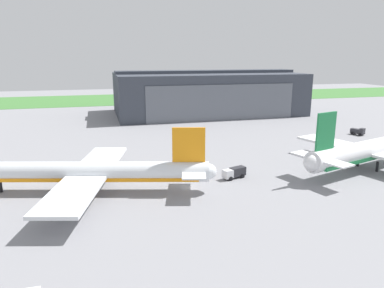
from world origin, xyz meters
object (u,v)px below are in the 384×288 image
maintenance_hangar (207,93)px  fuel_bowser (234,172)px  airliner_near_right (374,150)px  airliner_near_left (85,172)px  baggage_tug (358,131)px

maintenance_hangar → fuel_bowser: (-20.22, -84.61, -7.59)m
airliner_near_right → fuel_bowser: 32.70m
airliner_near_right → airliner_near_left: bearing=178.9°
maintenance_hangar → airliner_near_left: bearing=-120.3°
maintenance_hangar → baggage_tug: (33.16, -55.89, -7.65)m
maintenance_hangar → airliner_near_left: maintenance_hangar is taller
maintenance_hangar → baggage_tug: 65.44m
airliner_near_left → fuel_bowser: size_ratio=8.74×
maintenance_hangar → fuel_bowser: maintenance_hangar is taller
airliner_near_left → baggage_tug: airliner_near_left is taller
maintenance_hangar → airliner_near_right: maintenance_hangar is taller
airliner_near_right → airliner_near_left: 61.82m
airliner_near_left → maintenance_hangar: bearing=59.7°
airliner_near_right → baggage_tug: 36.65m
airliner_near_left → baggage_tug: (82.65, 28.85, -2.60)m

